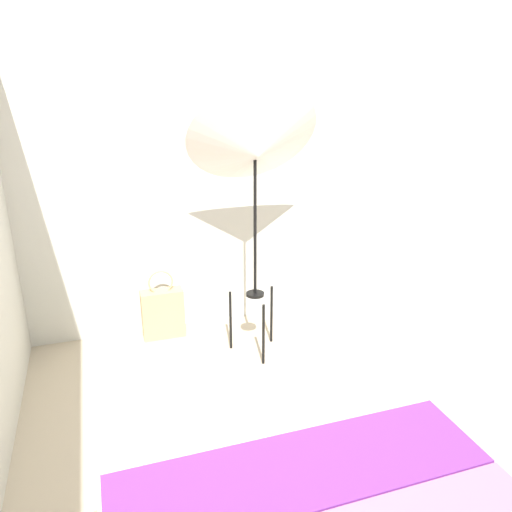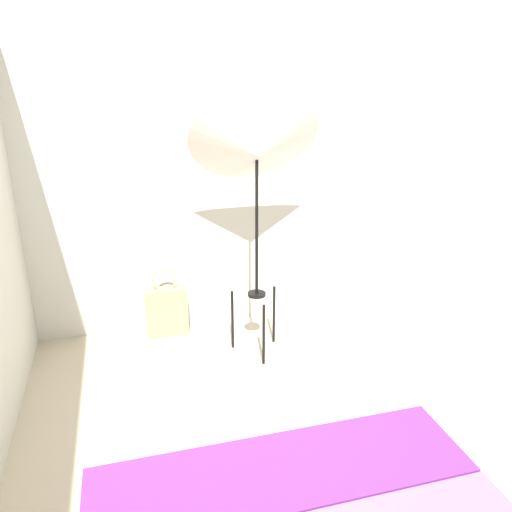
% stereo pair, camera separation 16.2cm
% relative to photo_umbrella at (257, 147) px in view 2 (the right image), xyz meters
% --- Properties ---
extents(wall_back, '(8.00, 0.05, 2.60)m').
position_rel_photo_umbrella_xyz_m(wall_back, '(-0.33, 0.60, -0.20)').
color(wall_back, beige).
rests_on(wall_back, ground_plane).
extents(photo_umbrella, '(0.88, 0.71, 1.90)m').
position_rel_photo_umbrella_xyz_m(photo_umbrella, '(0.00, 0.00, 0.00)').
color(photo_umbrella, black).
rests_on(photo_umbrella, ground_plane).
extents(tote_bag, '(0.32, 0.13, 0.55)m').
position_rel_photo_umbrella_xyz_m(tote_bag, '(-0.61, 0.44, -1.30)').
color(tote_bag, tan).
rests_on(tote_bag, ground_plane).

